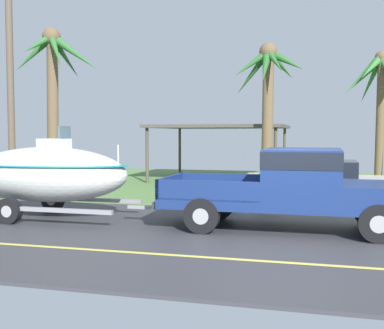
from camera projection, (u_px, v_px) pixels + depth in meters
name	position (u px, v px, depth m)	size (l,w,h in m)	color
ground	(299.00, 193.00, 18.36)	(36.00, 22.00, 0.11)	#38383D
pickup_truck_towing	(301.00, 185.00, 11.25)	(5.87, 2.14, 1.88)	navy
boat_on_trailer	(47.00, 174.00, 12.92)	(5.73, 2.28, 2.42)	gray
parked_sedan_near	(318.00, 183.00, 15.42)	(4.76, 1.92, 1.38)	beige
carport_awning	(221.00, 128.00, 23.19)	(6.08, 5.62, 2.62)	#4C4238
palm_tree_mid	(54.00, 76.00, 18.43)	(3.35, 2.83, 6.20)	brown
palm_tree_far_left	(380.00, 85.00, 19.72)	(2.99, 2.76, 5.54)	brown
palm_tree_far_right	(268.00, 84.00, 19.10)	(2.93, 2.98, 5.76)	brown
utility_pole	(10.00, 78.00, 17.19)	(0.24, 1.80, 8.03)	brown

